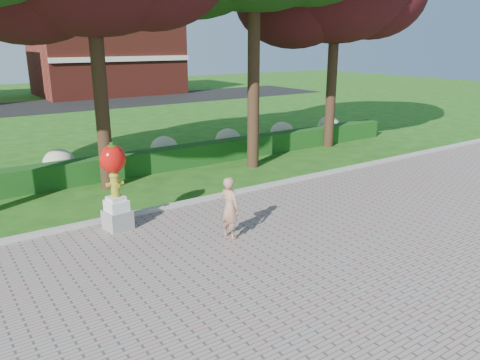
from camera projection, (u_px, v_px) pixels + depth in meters
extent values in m
plane|color=#1D5114|center=(269.00, 233.00, 11.69)|extent=(100.00, 100.00, 0.00)
cube|color=gray|center=(404.00, 304.00, 8.53)|extent=(40.00, 14.00, 0.04)
cube|color=#ADADA5|center=(208.00, 199.00, 14.04)|extent=(40.00, 0.18, 0.15)
cube|color=#153F12|center=(152.00, 161.00, 17.10)|extent=(24.00, 0.70, 0.80)
ellipsoid|color=#BFC093|center=(59.00, 163.00, 16.22)|extent=(1.10, 1.10, 0.99)
ellipsoid|color=#BFC093|center=(164.00, 149.00, 18.39)|extent=(1.10, 1.10, 0.99)
ellipsoid|color=#BFC093|center=(228.00, 140.00, 20.02)|extent=(1.10, 1.10, 0.99)
ellipsoid|color=#BFC093|center=(282.00, 133.00, 21.65)|extent=(1.10, 1.10, 0.99)
ellipsoid|color=#BFC093|center=(329.00, 126.00, 23.28)|extent=(1.10, 1.10, 0.99)
cube|color=black|center=(31.00, 107.00, 33.80)|extent=(50.00, 8.00, 0.02)
cube|color=maroon|center=(107.00, 58.00, 41.97)|extent=(12.00, 8.00, 6.40)
cylinder|color=black|center=(101.00, 93.00, 14.46)|extent=(0.44, 0.44, 6.16)
cylinder|color=black|center=(254.00, 69.00, 16.90)|extent=(0.44, 0.44, 7.28)
cylinder|color=black|center=(332.00, 81.00, 20.60)|extent=(0.44, 0.44, 5.88)
cube|color=gray|center=(118.00, 220.00, 11.82)|extent=(0.68, 0.68, 0.49)
cube|color=silver|center=(117.00, 205.00, 11.71)|extent=(0.55, 0.55, 0.27)
cube|color=silver|center=(116.00, 198.00, 11.65)|extent=(0.44, 0.44, 0.10)
cylinder|color=olive|center=(115.00, 186.00, 11.56)|extent=(0.21, 0.21, 0.55)
ellipsoid|color=olive|center=(114.00, 175.00, 11.49)|extent=(0.25, 0.25, 0.18)
cylinder|color=olive|center=(109.00, 185.00, 11.46)|extent=(0.12, 0.11, 0.11)
cylinder|color=olive|center=(121.00, 183.00, 11.63)|extent=(0.12, 0.11, 0.11)
cylinder|color=olive|center=(117.00, 185.00, 11.43)|extent=(0.12, 0.12, 0.12)
cylinder|color=olive|center=(114.00, 172.00, 11.46)|extent=(0.08, 0.08, 0.05)
ellipsoid|color=red|center=(113.00, 159.00, 11.37)|extent=(0.61, 0.55, 0.71)
ellipsoid|color=red|center=(106.00, 161.00, 11.28)|extent=(0.30, 0.30, 0.45)
ellipsoid|color=red|center=(120.00, 159.00, 11.47)|extent=(0.30, 0.30, 0.45)
cylinder|color=#205112|center=(112.00, 145.00, 11.27)|extent=(0.10, 0.10, 0.12)
ellipsoid|color=#205112|center=(112.00, 146.00, 11.27)|extent=(0.23, 0.23, 0.08)
imported|color=tan|center=(230.00, 208.00, 11.14)|extent=(0.46, 0.62, 1.52)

